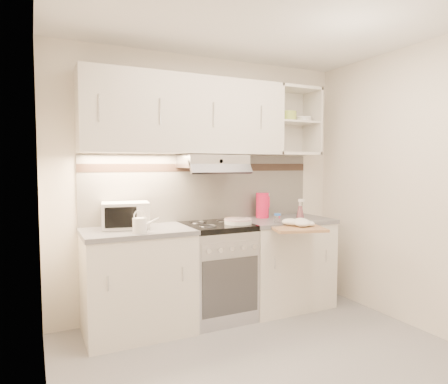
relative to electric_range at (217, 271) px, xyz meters
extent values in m
plane|color=gray|center=(0.00, -1.10, -0.45)|extent=(3.00, 3.00, 0.00)
cube|color=silver|center=(0.00, 0.30, 0.80)|extent=(3.00, 0.04, 2.50)
cube|color=silver|center=(-1.50, -1.10, 0.80)|extent=(0.04, 2.80, 2.50)
cube|color=silver|center=(1.50, -1.10, 0.80)|extent=(0.04, 2.80, 2.50)
cube|color=white|center=(0.00, -1.10, 2.05)|extent=(3.00, 2.80, 0.04)
cube|color=silver|center=(0.00, 0.29, 0.77)|extent=(2.40, 0.02, 0.64)
cube|color=#33241B|center=(0.00, 0.28, 0.97)|extent=(2.40, 0.01, 0.08)
cube|color=silver|center=(-0.25, 0.13, 1.45)|extent=(1.90, 0.34, 0.70)
cube|color=silver|center=(0.95, 0.13, 1.45)|extent=(0.50, 0.34, 0.70)
cylinder|color=#9CB947|center=(0.87, 0.13, 1.50)|extent=(0.19, 0.19, 0.10)
cylinder|color=white|center=(1.07, 0.13, 1.48)|extent=(0.18, 0.18, 0.06)
cube|color=#B7B7BC|center=(0.00, 0.10, 1.03)|extent=(0.60, 0.40, 0.12)
cube|color=silver|center=(-0.75, 0.00, -0.02)|extent=(0.90, 0.60, 0.86)
cube|color=slate|center=(-0.75, 0.00, 0.43)|extent=(0.92, 0.62, 0.04)
cube|color=silver|center=(0.75, 0.00, -0.02)|extent=(0.90, 0.60, 0.86)
cube|color=slate|center=(0.75, 0.00, 0.43)|extent=(0.92, 0.62, 0.04)
cube|color=#B7B7BC|center=(0.00, 0.00, -0.03)|extent=(0.60, 0.58, 0.85)
cube|color=black|center=(0.00, 0.00, 0.42)|extent=(0.60, 0.60, 0.05)
cube|color=white|center=(-0.82, 0.11, 0.56)|extent=(0.44, 0.35, 0.22)
cube|color=black|center=(-0.82, -0.04, 0.56)|extent=(0.26, 0.06, 0.17)
cylinder|color=white|center=(-0.77, -0.19, 0.51)|extent=(0.11, 0.11, 0.12)
cone|color=white|center=(-0.69, -0.20, 0.53)|extent=(0.15, 0.04, 0.09)
torus|color=white|center=(-0.77, -0.19, 0.59)|extent=(0.10, 0.02, 0.10)
cylinder|color=white|center=(0.17, -0.11, 0.46)|extent=(0.26, 0.26, 0.02)
cylinder|color=white|center=(0.17, -0.11, 0.47)|extent=(0.26, 0.26, 0.02)
cylinder|color=white|center=(0.17, -0.11, 0.49)|extent=(0.26, 0.26, 0.02)
cube|color=silver|center=(0.17, -0.11, 0.50)|extent=(0.16, 0.03, 0.01)
cylinder|color=#9B6437|center=(0.18, 0.00, 0.47)|extent=(0.17, 0.17, 0.04)
cylinder|color=#DC1542|center=(0.59, 0.15, 0.58)|extent=(0.13, 0.13, 0.26)
cube|color=#DC1542|center=(0.65, 0.14, 0.61)|extent=(0.02, 0.04, 0.11)
cylinder|color=white|center=(0.63, 0.20, 0.56)|extent=(0.12, 0.12, 0.23)
cylinder|color=#B7B7BC|center=(0.63, 0.20, 0.69)|extent=(0.13, 0.13, 0.02)
cylinder|color=silver|center=(0.53, -0.22, 0.48)|extent=(0.06, 0.06, 0.07)
cylinder|color=blue|center=(0.53, -0.22, 0.53)|extent=(0.06, 0.06, 0.02)
cone|color=#D77C8B|center=(0.88, -0.10, 0.52)|extent=(0.08, 0.08, 0.13)
cube|color=tan|center=(0.61, -0.41, 0.42)|extent=(0.55, 0.52, 0.02)
camera|label=1|loc=(-1.55, -3.36, 1.00)|focal=32.00mm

